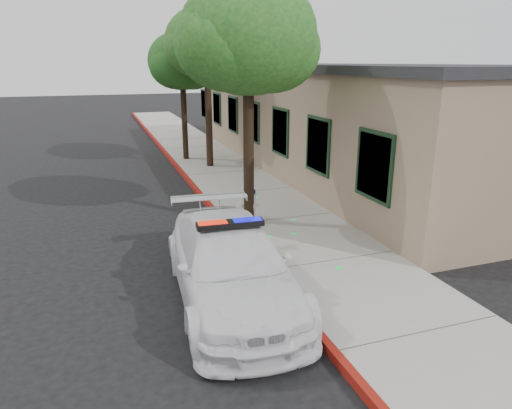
% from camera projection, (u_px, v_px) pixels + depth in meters
% --- Properties ---
extents(ground, '(120.00, 120.00, 0.00)m').
position_uv_depth(ground, '(263.00, 277.00, 9.70)').
color(ground, black).
rests_on(ground, ground).
extents(sidewalk, '(3.20, 60.00, 0.15)m').
position_uv_depth(sidewalk, '(281.00, 221.00, 12.88)').
color(sidewalk, gray).
rests_on(sidewalk, ground).
extents(red_curb, '(0.14, 60.00, 0.16)m').
position_uv_depth(red_curb, '(227.00, 227.00, 12.40)').
color(red_curb, maroon).
rests_on(red_curb, ground).
extents(clapboard_building, '(7.30, 20.89, 4.24)m').
position_uv_depth(clapboard_building, '(340.00, 117.00, 19.29)').
color(clapboard_building, '#887059').
rests_on(clapboard_building, ground).
extents(police_car, '(2.41, 5.19, 1.59)m').
position_uv_depth(police_car, '(231.00, 264.00, 8.57)').
color(police_car, white).
rests_on(police_car, ground).
extents(fire_hydrant, '(0.53, 0.46, 0.93)m').
position_uv_depth(fire_hydrant, '(250.00, 203.00, 12.70)').
color(fire_hydrant, silver).
rests_on(fire_hydrant, sidewalk).
extents(street_tree_near, '(3.75, 3.41, 6.25)m').
position_uv_depth(street_tree_near, '(248.00, 41.00, 11.28)').
color(street_tree_near, black).
rests_on(street_tree_near, sidewalk).
extents(street_tree_mid, '(3.47, 3.30, 6.30)m').
position_uv_depth(street_tree_mid, '(207.00, 47.00, 18.07)').
color(street_tree_mid, black).
rests_on(street_tree_mid, sidewalk).
extents(street_tree_far, '(3.02, 2.89, 5.45)m').
position_uv_depth(street_tree_far, '(183.00, 64.00, 19.63)').
color(street_tree_far, black).
rests_on(street_tree_far, sidewalk).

